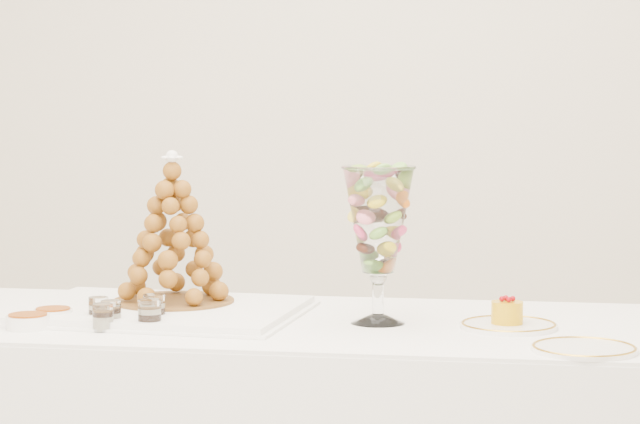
# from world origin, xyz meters

# --- Properties ---
(lace_tray) EXTENTS (0.69, 0.54, 0.02)m
(lace_tray) POSITION_xyz_m (-0.29, 0.16, 0.73)
(lace_tray) COLOR white
(lace_tray) RESTS_ON buffet_table
(macaron_vase) EXTENTS (0.17, 0.17, 0.37)m
(macaron_vase) POSITION_xyz_m (0.25, 0.13, 0.96)
(macaron_vase) COLOR white
(macaron_vase) RESTS_ON buffet_table
(cake_plate) EXTENTS (0.22, 0.22, 0.01)m
(cake_plate) POSITION_xyz_m (0.56, 0.12, 0.72)
(cake_plate) COLOR white
(cake_plate) RESTS_ON buffet_table
(spare_plate) EXTENTS (0.22, 0.22, 0.01)m
(spare_plate) POSITION_xyz_m (0.72, -0.13, 0.72)
(spare_plate) COLOR white
(spare_plate) RESTS_ON buffet_table
(verrine_a) EXTENTS (0.06, 0.06, 0.06)m
(verrine_a) POSITION_xyz_m (-0.39, 0.02, 0.75)
(verrine_a) COLOR white
(verrine_a) RESTS_ON buffet_table
(verrine_b) EXTENTS (0.06, 0.06, 0.06)m
(verrine_b) POSITION_xyz_m (-0.35, -0.02, 0.75)
(verrine_b) COLOR white
(verrine_b) RESTS_ON buffet_table
(verrine_c) EXTENTS (0.06, 0.06, 0.07)m
(verrine_c) POSITION_xyz_m (-0.26, 0.04, 0.75)
(verrine_c) COLOR white
(verrine_c) RESTS_ON buffet_table
(verrine_d) EXTENTS (0.06, 0.06, 0.06)m
(verrine_d) POSITION_xyz_m (-0.35, -0.07, 0.75)
(verrine_d) COLOR white
(verrine_d) RESTS_ON buffet_table
(verrine_e) EXTENTS (0.06, 0.06, 0.07)m
(verrine_e) POSITION_xyz_m (-0.25, -0.04, 0.75)
(verrine_e) COLOR white
(verrine_e) RESTS_ON buffet_table
(ramekin_back) EXTENTS (0.09, 0.09, 0.03)m
(ramekin_back) POSITION_xyz_m (-0.51, 0.03, 0.73)
(ramekin_back) COLOR white
(ramekin_back) RESTS_ON buffet_table
(ramekin_front) EXTENTS (0.10, 0.10, 0.03)m
(ramekin_front) POSITION_xyz_m (-0.53, -0.07, 0.73)
(ramekin_front) COLOR white
(ramekin_front) RESTS_ON buffet_table
(croquembouche) EXTENTS (0.31, 0.31, 0.38)m
(croquembouche) POSITION_xyz_m (-0.27, 0.22, 0.92)
(croquembouche) COLOR brown
(croquembouche) RESTS_ON lace_tray
(mousse_cake) EXTENTS (0.07, 0.07, 0.06)m
(mousse_cake) POSITION_xyz_m (0.55, 0.12, 0.76)
(mousse_cake) COLOR #DA9F0A
(mousse_cake) RESTS_ON cake_plate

